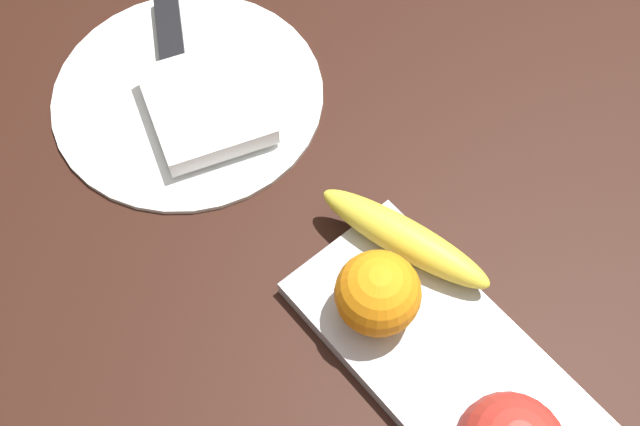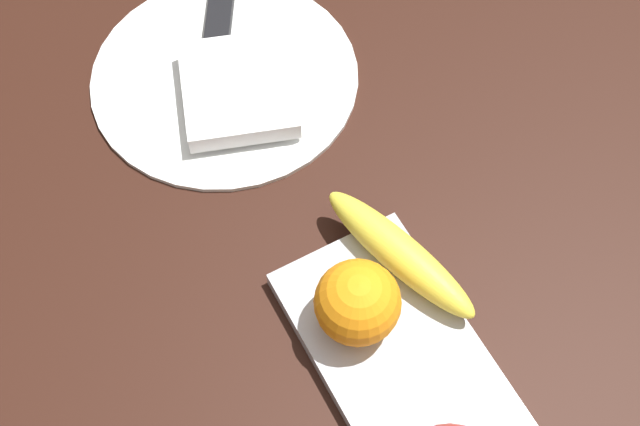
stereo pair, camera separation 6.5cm
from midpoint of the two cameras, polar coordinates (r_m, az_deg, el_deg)
name	(u,v)px [view 1 (the left image)]	position (r m, az deg, el deg)	size (l,w,h in m)	color
ground_plane	(476,397)	(0.65, 8.10, -13.07)	(2.40, 2.40, 0.00)	black
fruit_tray	(488,410)	(0.64, 8.88, -13.91)	(0.36, 0.12, 0.02)	#B1B3BA
banana	(404,238)	(0.66, 3.17, -2.03)	(0.16, 0.03, 0.03)	yellow
orange_near_apple	(378,293)	(0.61, 1.10, -6.00)	(0.07, 0.07, 0.07)	orange
dinner_plate	(185,95)	(0.78, -11.90, 7.97)	(0.26, 0.26, 0.01)	white
folded_napkin	(203,107)	(0.75, -10.73, 7.19)	(0.12, 0.10, 0.02)	white
knife	(171,42)	(0.81, -12.82, 11.54)	(0.17, 0.11, 0.01)	silver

